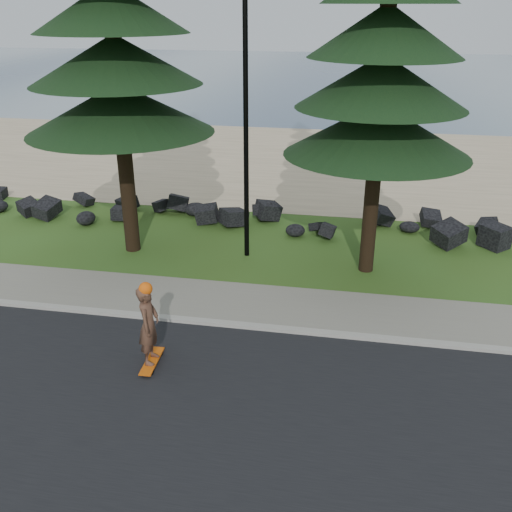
{
  "coord_description": "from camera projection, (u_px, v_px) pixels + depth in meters",
  "views": [
    {
      "loc": [
        3.07,
        -12.06,
        6.9
      ],
      "look_at": [
        0.86,
        0.0,
        1.44
      ],
      "focal_mm": 40.0,
      "sensor_mm": 36.0,
      "label": 1
    }
  ],
  "objects": [
    {
      "name": "ground",
      "position": [
        222.0,
        306.0,
        14.15
      ],
      "size": [
        160.0,
        160.0,
        0.0
      ],
      "primitive_type": "plane",
      "color": "#3A571B",
      "rests_on": "ground"
    },
    {
      "name": "road",
      "position": [
        163.0,
        427.0,
        10.1
      ],
      "size": [
        160.0,
        7.0,
        0.02
      ],
      "primitive_type": "cube",
      "color": "black",
      "rests_on": "ground"
    },
    {
      "name": "kerb",
      "position": [
        213.0,
        323.0,
        13.32
      ],
      "size": [
        160.0,
        0.2,
        0.1
      ],
      "primitive_type": "cube",
      "color": "#A9A498",
      "rests_on": "ground"
    },
    {
      "name": "sidewalk",
      "position": [
        224.0,
        301.0,
        14.31
      ],
      "size": [
        160.0,
        2.0,
        0.08
      ],
      "primitive_type": "cube",
      "color": "gray",
      "rests_on": "ground"
    },
    {
      "name": "beach_sand",
      "position": [
        293.0,
        160.0,
        27.18
      ],
      "size": [
        160.0,
        15.0,
        0.01
      ],
      "primitive_type": "cube",
      "color": "tan",
      "rests_on": "ground"
    },
    {
      "name": "ocean",
      "position": [
        335.0,
        74.0,
        59.97
      ],
      "size": [
        160.0,
        58.0,
        0.01
      ],
      "primitive_type": "cube",
      "color": "#3C5472",
      "rests_on": "ground"
    },
    {
      "name": "seawall_boulders",
      "position": [
        261.0,
        227.0,
        19.18
      ],
      "size": [
        60.0,
        2.4,
        1.1
      ],
      "primitive_type": null,
      "color": "black",
      "rests_on": "ground"
    },
    {
      "name": "lamp_post",
      "position": [
        246.0,
        115.0,
        15.34
      ],
      "size": [
        0.25,
        0.14,
        8.14
      ],
      "color": "black",
      "rests_on": "ground"
    },
    {
      "name": "skateboarder",
      "position": [
        149.0,
        325.0,
        11.47
      ],
      "size": [
        0.44,
        1.03,
        1.9
      ],
      "rotation": [
        0.0,
        0.0,
        1.62
      ],
      "color": "#E35B0D",
      "rests_on": "ground"
    }
  ]
}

